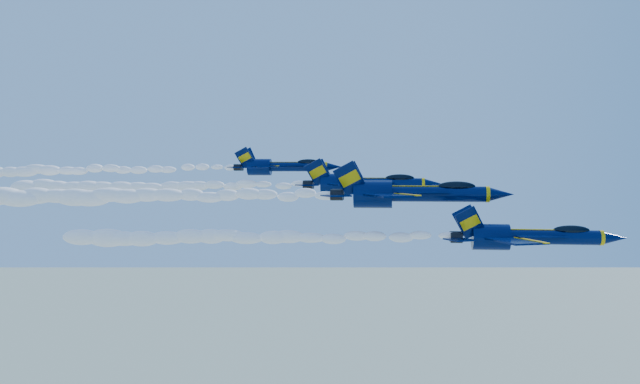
# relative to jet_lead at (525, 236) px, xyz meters

# --- Properties ---
(jet_lead) EXTENTS (17.19, 14.10, 6.39)m
(jet_lead) POSITION_rel_jet_lead_xyz_m (0.00, 0.00, 0.00)
(jet_lead) COLOR #000D38
(smoke_trail_jet_lead) EXTENTS (40.82, 2.05, 1.85)m
(smoke_trail_jet_lead) POSITION_rel_jet_lead_xyz_m (-27.76, 0.00, -0.43)
(smoke_trail_jet_lead) COLOR white
(jet_second) EXTENTS (19.63, 16.10, 7.29)m
(jet_second) POSITION_rel_jet_lead_xyz_m (-11.52, 3.92, 4.14)
(jet_second) COLOR #000D38
(smoke_trail_jet_second) EXTENTS (40.82, 2.34, 2.11)m
(smoke_trail_jet_second) POSITION_rel_jet_lead_xyz_m (-40.32, 3.92, 3.68)
(smoke_trail_jet_second) COLOR white
(jet_third) EXTENTS (18.28, 15.00, 6.79)m
(jet_third) POSITION_rel_jet_lead_xyz_m (-17.12, 17.47, 4.92)
(jet_third) COLOR #000D38
(smoke_trail_jet_third) EXTENTS (40.82, 2.18, 1.96)m
(smoke_trail_jet_third) POSITION_rel_jet_lead_xyz_m (-45.34, 17.47, 4.48)
(smoke_trail_jet_third) COLOR white
(jet_fourth) EXTENTS (15.27, 12.52, 5.67)m
(jet_fourth) POSITION_rel_jet_lead_xyz_m (-29.06, 22.43, 7.21)
(jet_fourth) COLOR #000D38
(smoke_trail_jet_fourth) EXTENTS (40.82, 1.82, 1.64)m
(smoke_trail_jet_fourth) POSITION_rel_jet_lead_xyz_m (-56.00, 22.43, 6.80)
(smoke_trail_jet_fourth) COLOR white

